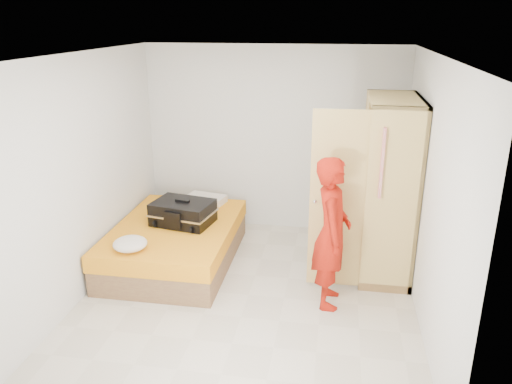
% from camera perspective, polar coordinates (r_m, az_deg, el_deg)
% --- Properties ---
extents(room, '(4.00, 4.02, 2.60)m').
position_cam_1_polar(room, '(5.14, -0.92, 0.83)').
color(room, beige).
rests_on(room, ground).
extents(bed, '(1.42, 2.02, 0.50)m').
position_cam_1_polar(bed, '(6.38, -9.16, -5.77)').
color(bed, olive).
rests_on(bed, ground).
extents(wardrobe, '(1.17, 1.20, 2.10)m').
position_cam_1_polar(wardrobe, '(6.00, 14.38, -0.08)').
color(wardrobe, '#D1B866').
rests_on(wardrobe, ground).
extents(person, '(0.40, 0.60, 1.63)m').
position_cam_1_polar(person, '(5.25, 8.64, -4.65)').
color(person, '#B5190B').
rests_on(person, ground).
extents(suitcase, '(0.81, 0.66, 0.31)m').
position_cam_1_polar(suitcase, '(6.26, -8.36, -2.35)').
color(suitcase, black).
rests_on(suitcase, bed).
extents(round_cushion, '(0.38, 0.38, 0.14)m').
position_cam_1_polar(round_cushion, '(5.70, -14.20, -5.76)').
color(round_cushion, white).
rests_on(round_cushion, bed).
extents(pillow, '(0.57, 0.38, 0.10)m').
position_cam_1_polar(pillow, '(6.96, -5.68, -0.76)').
color(pillow, white).
rests_on(pillow, bed).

